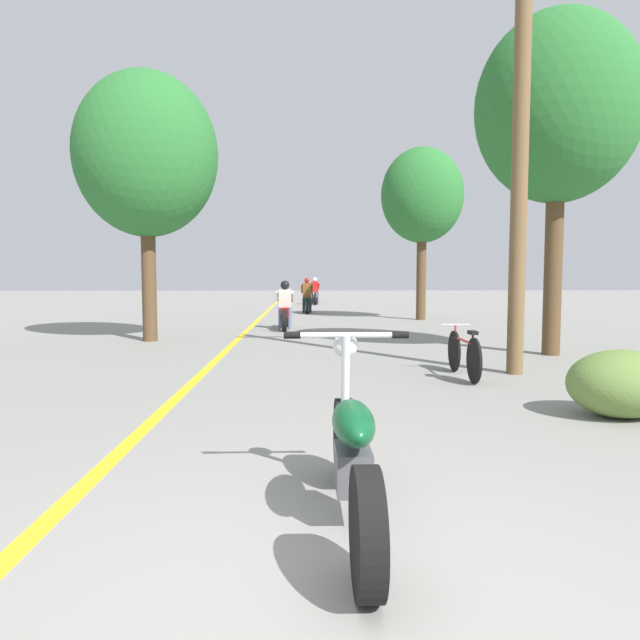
% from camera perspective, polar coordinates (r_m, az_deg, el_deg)
% --- Properties ---
extents(ground_plane, '(120.00, 120.00, 0.00)m').
position_cam_1_polar(ground_plane, '(2.71, 2.79, -27.85)').
color(ground_plane, gray).
extents(lane_stripe_center, '(0.14, 48.00, 0.01)m').
position_cam_1_polar(lane_stripe_center, '(15.33, -7.38, -1.12)').
color(lane_stripe_center, yellow).
rests_on(lane_stripe_center, ground).
extents(utility_pole, '(1.10, 0.24, 7.02)m').
position_cam_1_polar(utility_pole, '(9.19, 19.44, 17.68)').
color(utility_pole, brown).
rests_on(utility_pole, ground).
extents(roadside_tree_right_near, '(2.96, 2.66, 6.20)m').
position_cam_1_polar(roadside_tree_right_near, '(11.76, 22.70, 18.83)').
color(roadside_tree_right_near, '#513A23').
rests_on(roadside_tree_right_near, ground).
extents(roadside_tree_right_far, '(2.76, 2.49, 5.77)m').
position_cam_1_polar(roadside_tree_right_far, '(19.82, 10.19, 12.08)').
color(roadside_tree_right_far, '#513A23').
rests_on(roadside_tree_right_far, ground).
extents(roadside_tree_left, '(3.15, 2.84, 5.96)m').
position_cam_1_polar(roadside_tree_left, '(13.67, -16.99, 15.44)').
color(roadside_tree_left, '#513A23').
rests_on(roadside_tree_left, ground).
extents(roadside_bush, '(1.10, 0.88, 0.70)m').
position_cam_1_polar(roadside_bush, '(6.65, 27.91, -5.65)').
color(roadside_bush, '#5B7A38').
rests_on(roadside_bush, ground).
extents(motorcycle_foreground, '(0.83, 2.03, 1.08)m').
position_cam_1_polar(motorcycle_foreground, '(3.40, 3.27, -13.19)').
color(motorcycle_foreground, black).
rests_on(motorcycle_foreground, ground).
extents(motorcycle_rider_lead, '(0.50, 1.99, 1.35)m').
position_cam_1_polar(motorcycle_rider_lead, '(15.84, -3.51, 0.96)').
color(motorcycle_rider_lead, black).
rests_on(motorcycle_rider_lead, ground).
extents(motorcycle_rider_mid, '(0.50, 1.98, 1.42)m').
position_cam_1_polar(motorcycle_rider_mid, '(23.03, -1.31, 2.03)').
color(motorcycle_rider_mid, black).
rests_on(motorcycle_rider_mid, ground).
extents(motorcycle_rider_far, '(0.50, 2.14, 1.44)m').
position_cam_1_polar(motorcycle_rider_far, '(30.32, -0.51, 2.60)').
color(motorcycle_rider_far, black).
rests_on(motorcycle_rider_far, ground).
extents(bicycle_parked, '(0.44, 1.64, 0.73)m').
position_cam_1_polar(bicycle_parked, '(8.48, 14.18, -3.28)').
color(bicycle_parked, black).
rests_on(bicycle_parked, ground).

